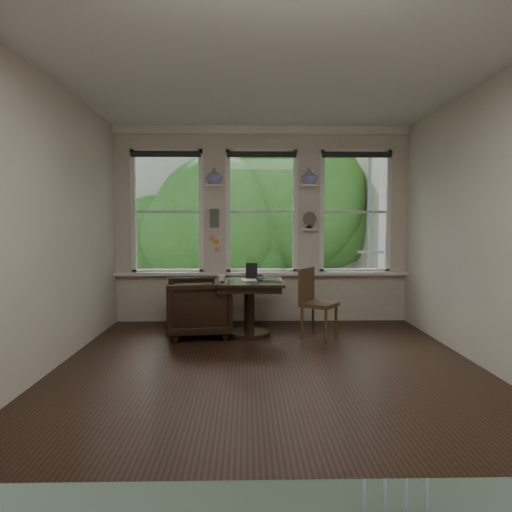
{
  "coord_description": "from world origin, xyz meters",
  "views": [
    {
      "loc": [
        -0.24,
        -4.84,
        1.51
      ],
      "look_at": [
        -0.12,
        0.9,
        1.11
      ],
      "focal_mm": 32.0,
      "sensor_mm": 36.0,
      "label": 1
    }
  ],
  "objects_px": {
    "table": "(249,308)",
    "laptop": "(268,281)",
    "mug": "(221,278)",
    "side_chair_right": "(319,304)",
    "armchair_left": "(198,307)"
  },
  "relations": [
    {
      "from": "table",
      "to": "laptop",
      "type": "distance_m",
      "value": 0.48
    },
    {
      "from": "table",
      "to": "mug",
      "type": "relative_size",
      "value": 8.62
    },
    {
      "from": "laptop",
      "to": "mug",
      "type": "xyz_separation_m",
      "value": [
        -0.62,
        -0.01,
        0.03
      ]
    },
    {
      "from": "side_chair_right",
      "to": "mug",
      "type": "xyz_separation_m",
      "value": [
        -1.3,
        -0.0,
        0.34
      ]
    },
    {
      "from": "laptop",
      "to": "table",
      "type": "bearing_deg",
      "value": 169.99
    },
    {
      "from": "laptop",
      "to": "side_chair_right",
      "type": "bearing_deg",
      "value": 17.84
    },
    {
      "from": "table",
      "to": "mug",
      "type": "bearing_deg",
      "value": -158.26
    },
    {
      "from": "side_chair_right",
      "to": "laptop",
      "type": "bearing_deg",
      "value": 122.65
    },
    {
      "from": "table",
      "to": "side_chair_right",
      "type": "xyz_separation_m",
      "value": [
        0.93,
        -0.15,
        0.09
      ]
    },
    {
      "from": "table",
      "to": "armchair_left",
      "type": "xyz_separation_m",
      "value": [
        -0.69,
        0.01,
        0.01
      ]
    },
    {
      "from": "armchair_left",
      "to": "side_chair_right",
      "type": "relative_size",
      "value": 0.93
    },
    {
      "from": "side_chair_right",
      "to": "laptop",
      "type": "distance_m",
      "value": 0.74
    },
    {
      "from": "armchair_left",
      "to": "laptop",
      "type": "xyz_separation_m",
      "value": [
        0.94,
        -0.15,
        0.37
      ]
    },
    {
      "from": "armchair_left",
      "to": "side_chair_right",
      "type": "height_order",
      "value": "side_chair_right"
    },
    {
      "from": "table",
      "to": "side_chair_right",
      "type": "relative_size",
      "value": 0.98
    }
  ]
}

